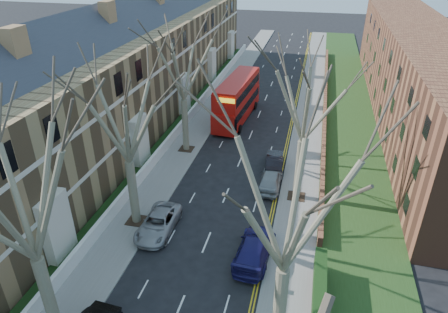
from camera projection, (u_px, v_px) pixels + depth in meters
The scene contains 16 objects.
pavement_left at pixel (212, 110), 49.65m from camera, with size 3.00×102.00×0.12m, color slate.
pavement_right at pixel (309, 118), 47.23m from camera, with size 3.00×102.00×0.12m, color slate.
terrace_left at pixel (121, 82), 41.74m from camera, with size 9.70×78.00×13.60m.
flats_right at pixel (416, 75), 45.98m from camera, with size 13.97×54.00×10.00m.
front_wall_left at pixel (178, 130), 42.87m from camera, with size 0.30×78.00×1.00m.
grass_verge_right at pixel (349, 121), 46.27m from camera, with size 6.00×102.00×0.06m.
tree_left_mid at pixel (15, 184), 16.83m from camera, with size 10.50×10.50×14.71m.
tree_left_far at pixel (122, 107), 25.54m from camera, with size 10.15×10.15×14.22m.
tree_left_dist at pixel (182, 55), 35.65m from camera, with size 10.50×10.50×14.71m.
tree_right_mid at pixel (291, 193), 16.24m from camera, with size 10.50×10.50×14.71m.
tree_right_far at pixel (307, 90), 28.36m from camera, with size 10.15×10.15×14.22m.
double_decker_bus at pixel (237, 100), 46.10m from camera, with size 3.49×11.64×4.79m.
car_left_far at pixel (158, 223), 28.72m from camera, with size 2.27×4.91×1.37m, color #98999D.
car_right_near at pixel (254, 248), 26.24m from camera, with size 2.15×5.29×1.54m, color navy.
car_right_mid at pixel (271, 179), 33.81m from camera, with size 1.81×4.50×1.53m, color gray.
car_right_far at pixel (275, 161), 36.74m from camera, with size 1.51×4.33×1.43m, color black.
Camera 1 is at (6.18, -5.82, 18.63)m, focal length 32.00 mm.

